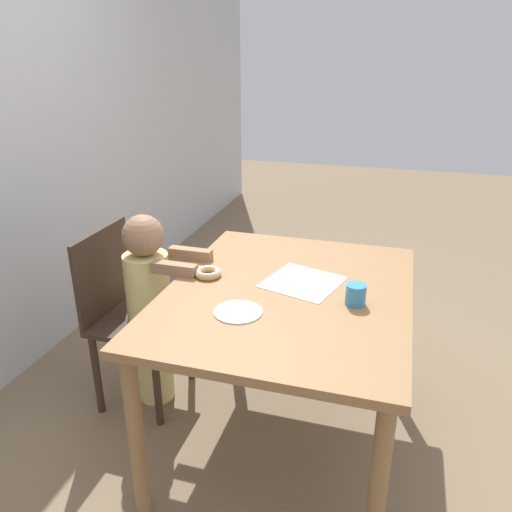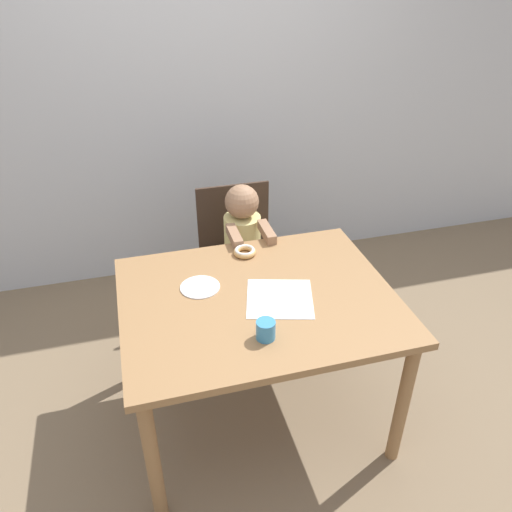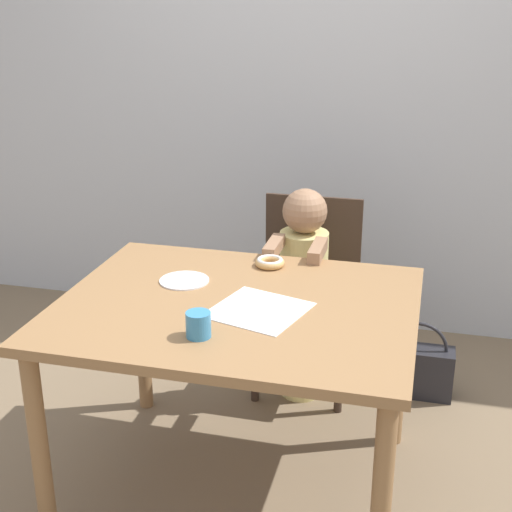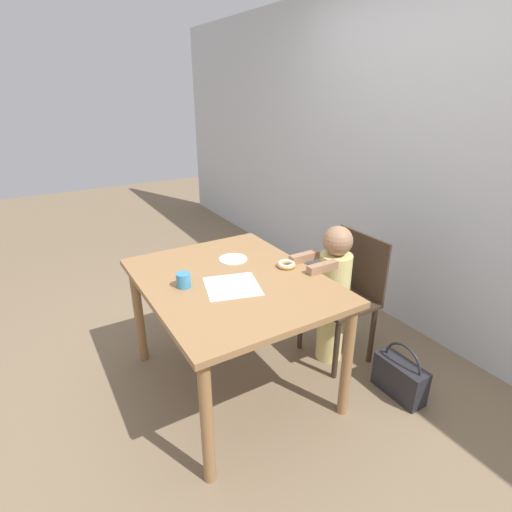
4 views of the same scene
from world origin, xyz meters
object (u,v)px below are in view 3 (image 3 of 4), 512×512
at_px(child_figure, 303,290).
at_px(donut, 270,262).
at_px(chair, 307,290).
at_px(cup, 198,325).
at_px(handbag, 416,369).

relative_size(child_figure, donut, 8.50).
height_order(chair, donut, chair).
bearing_deg(chair, child_figure, -90.00).
distance_m(child_figure, cup, 1.02).
relative_size(chair, donut, 7.68).
distance_m(donut, cup, 0.64).
distance_m(child_figure, donut, 0.42).
xyz_separation_m(donut, cup, (-0.08, -0.63, 0.02)).
bearing_deg(handbag, donut, -141.51).
relative_size(chair, child_figure, 0.90).
height_order(child_figure, handbag, child_figure).
distance_m(chair, donut, 0.54).
bearing_deg(handbag, child_figure, -165.68).
relative_size(donut, cup, 1.41).
xyz_separation_m(chair, child_figure, (0.00, -0.12, 0.05)).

